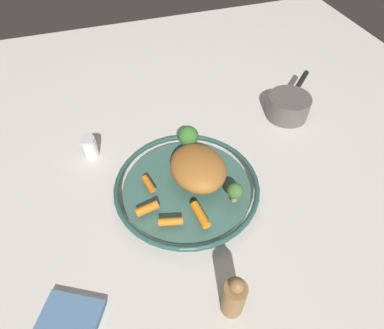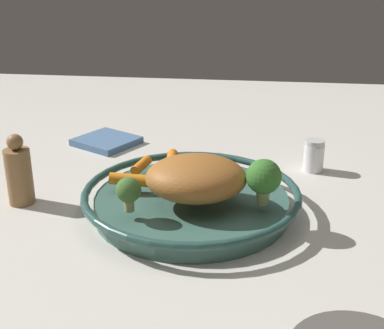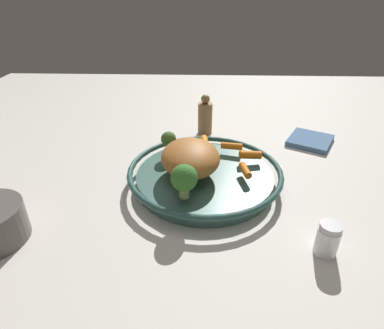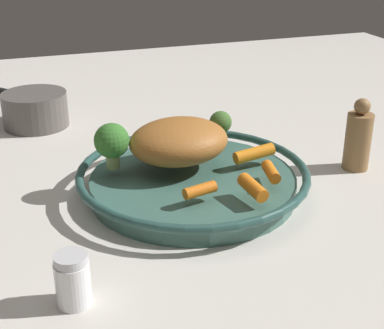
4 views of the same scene
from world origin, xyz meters
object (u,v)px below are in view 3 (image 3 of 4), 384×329
at_px(baby_carrot_back, 245,170).
at_px(broccoli_floret_small, 184,179).
at_px(dish_towel, 310,140).
at_px(pepper_mill, 207,117).
at_px(baby_carrot_center, 203,144).
at_px(serving_bowl, 205,176).
at_px(baby_carrot_left, 250,155).
at_px(roast_chicken_piece, 190,157).
at_px(broccoli_floret_large, 169,140).
at_px(baby_carrot_near_rim, 232,146).
at_px(salt_shaker, 328,239).

bearing_deg(baby_carrot_back, broccoli_floret_small, 125.80).
bearing_deg(dish_towel, broccoli_floret_small, 134.68).
bearing_deg(pepper_mill, baby_carrot_center, 177.04).
distance_m(serving_bowl, baby_carrot_back, 0.09).
bearing_deg(baby_carrot_back, baby_carrot_left, -15.63).
bearing_deg(baby_carrot_center, serving_bowl, -177.13).
xyz_separation_m(roast_chicken_piece, pepper_mill, (0.29, -0.04, -0.02)).
bearing_deg(pepper_mill, broccoli_floret_small, 173.62).
bearing_deg(roast_chicken_piece, broccoli_floret_large, 32.04).
height_order(baby_carrot_back, dish_towel, baby_carrot_back).
bearing_deg(baby_carrot_near_rim, baby_carrot_back, -169.70).
height_order(baby_carrot_near_rim, broccoli_floret_small, broccoli_floret_small).
xyz_separation_m(baby_carrot_left, dish_towel, (0.18, -0.19, -0.04)).
bearing_deg(broccoli_floret_small, serving_bowl, -19.61).
xyz_separation_m(broccoli_floret_large, pepper_mill, (0.20, -0.09, -0.02)).
bearing_deg(baby_carrot_near_rim, serving_bowl, 145.29).
height_order(pepper_mill, dish_towel, pepper_mill).
bearing_deg(baby_carrot_near_rim, salt_shaker, -155.18).
relative_size(serving_bowl, baby_carrot_near_rim, 6.69).
relative_size(baby_carrot_left, pepper_mill, 0.42).
relative_size(baby_carrot_left, dish_towel, 0.43).
bearing_deg(baby_carrot_near_rim, broccoli_floret_large, 96.13).
distance_m(baby_carrot_near_rim, broccoli_floret_small, 0.23).
xyz_separation_m(baby_carrot_center, pepper_mill, (0.18, -0.01, 0.00)).
bearing_deg(roast_chicken_piece, baby_carrot_back, -94.31).
relative_size(baby_carrot_left, broccoli_floret_large, 0.99).
relative_size(baby_carrot_near_rim, salt_shaker, 0.84).
bearing_deg(broccoli_floret_small, baby_carrot_back, -54.20).
distance_m(baby_carrot_left, salt_shaker, 0.27).
bearing_deg(serving_bowl, baby_carrot_back, -103.14).
bearing_deg(baby_carrot_near_rim, baby_carrot_left, -139.45).
bearing_deg(baby_carrot_left, broccoli_floret_large, 81.12).
bearing_deg(broccoli_floret_large, broccoli_floret_small, -165.70).
distance_m(baby_carrot_back, broccoli_floret_small, 0.16).
xyz_separation_m(baby_carrot_near_rim, broccoli_floret_large, (-0.02, 0.15, 0.02)).
relative_size(roast_chicken_piece, salt_shaker, 2.47).
relative_size(serving_bowl, pepper_mill, 2.89).
bearing_deg(baby_carrot_center, roast_chicken_piece, 166.28).
distance_m(pepper_mill, dish_towel, 0.30).
height_order(broccoli_floret_small, pepper_mill, pepper_mill).
distance_m(baby_carrot_center, broccoli_floret_small, 0.21).
height_order(baby_carrot_near_rim, salt_shaker, salt_shaker).
distance_m(serving_bowl, baby_carrot_left, 0.12).
xyz_separation_m(salt_shaker, dish_towel, (0.43, -0.10, -0.02)).
xyz_separation_m(roast_chicken_piece, broccoli_floret_large, (0.09, 0.06, -0.00)).
distance_m(baby_carrot_center, pepper_mill, 0.18).
xyz_separation_m(serving_bowl, baby_carrot_near_rim, (0.09, -0.07, 0.03)).
height_order(roast_chicken_piece, broccoli_floret_small, broccoli_floret_small).
bearing_deg(baby_carrot_back, baby_carrot_center, 37.55).
height_order(broccoli_floret_large, pepper_mill, pepper_mill).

